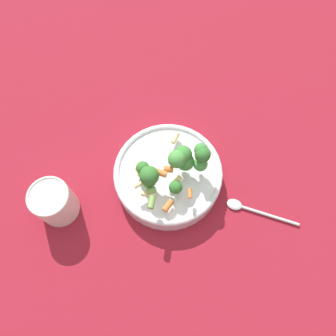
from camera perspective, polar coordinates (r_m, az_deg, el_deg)
The scene contains 5 objects.
ground_plane at distance 0.79m, azimuth 0.00°, elevation -1.97°, with size 3.00×3.00×0.00m, color maroon.
bowl at distance 0.76m, azimuth 0.00°, elevation -1.22°, with size 0.25×0.25×0.05m.
pasta_salad at distance 0.70m, azimuth 0.91°, elevation 0.24°, with size 0.17×0.19×0.08m.
cup at distance 0.76m, azimuth -19.21°, elevation -5.65°, with size 0.09×0.09×0.10m.
spoon at distance 0.79m, azimuth 13.91°, elevation -6.95°, with size 0.16×0.09×0.01m.
Camera 1 is at (0.04, 0.28, 0.74)m, focal length 35.00 mm.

